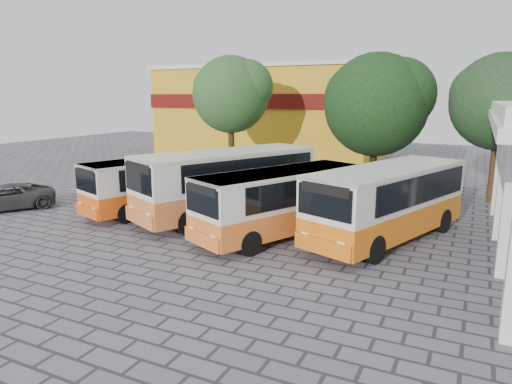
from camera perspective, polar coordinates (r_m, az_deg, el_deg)
The scene contains 10 objects.
ground at distance 16.38m, azimuth -0.16°, elevation -8.14°, with size 90.00×90.00×0.00m, color slate.
shophouse_block at distance 43.61m, azimuth 1.93°, elevation 9.97°, with size 20.40×10.40×8.30m.
bus_far_left at distance 23.03m, azimuth -12.21°, elevation 1.38°, with size 4.51×7.77×2.62m.
bus_centre_left at distance 21.10m, azimuth -3.60°, elevation 1.53°, with size 6.14×9.39×3.15m.
bus_centre_right at distance 18.33m, azimuth 3.17°, elevation -0.86°, with size 5.21×8.09×2.71m.
bus_far_right at distance 18.52m, azimuth 16.19°, elevation -0.77°, with size 5.11×8.71×2.94m.
tree_left at distance 32.81m, azimuth -3.04°, elevation 12.36°, with size 5.65×5.38×8.41m.
tree_middle at distance 29.54m, azimuth 14.96°, elevation 10.88°, with size 6.65×6.34×8.25m.
tree_right at distance 27.09m, azimuth 28.41°, elevation 10.21°, with size 5.26×5.01×7.82m.
parked_car at distance 26.12m, azimuth -28.81°, elevation -0.58°, with size 2.11×4.57×1.27m, color #353537.
Camera 1 is at (6.78, -13.81, 5.61)m, focal length 32.00 mm.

